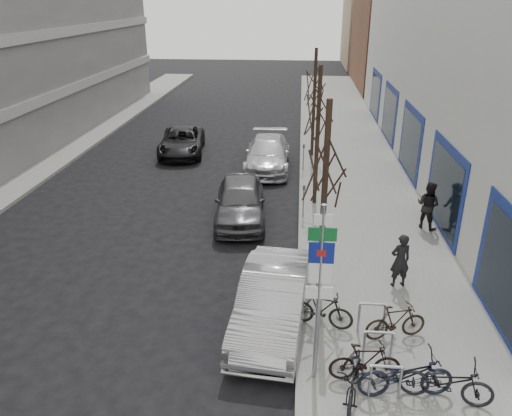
% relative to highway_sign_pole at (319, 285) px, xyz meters
% --- Properties ---
extents(ground, '(120.00, 120.00, 0.00)m').
position_rel_highway_sign_pole_xyz_m(ground, '(-2.40, 0.01, -2.46)').
color(ground, black).
rests_on(ground, ground).
extents(sidewalk_east, '(5.00, 70.00, 0.15)m').
position_rel_highway_sign_pole_xyz_m(sidewalk_east, '(2.10, 10.01, -2.38)').
color(sidewalk_east, slate).
rests_on(sidewalk_east, ground).
extents(brick_building_far, '(12.00, 14.00, 8.00)m').
position_rel_highway_sign_pole_xyz_m(brick_building_far, '(10.60, 40.01, 1.54)').
color(brick_building_far, brown).
rests_on(brick_building_far, ground).
extents(tan_building_far, '(13.00, 12.00, 9.00)m').
position_rel_highway_sign_pole_xyz_m(tan_building_far, '(11.10, 55.01, 2.04)').
color(tan_building_far, '#937A5B').
rests_on(tan_building_far, ground).
extents(highway_sign_pole, '(0.55, 0.10, 4.20)m').
position_rel_highway_sign_pole_xyz_m(highway_sign_pole, '(0.00, 0.00, 0.00)').
color(highway_sign_pole, gray).
rests_on(highway_sign_pole, ground).
extents(bike_rack, '(0.66, 2.26, 0.83)m').
position_rel_highway_sign_pole_xyz_m(bike_rack, '(1.40, 0.61, -1.80)').
color(bike_rack, gray).
rests_on(bike_rack, sidewalk_east).
extents(tree_near, '(1.80, 1.80, 5.50)m').
position_rel_highway_sign_pole_xyz_m(tree_near, '(0.20, 3.51, 1.65)').
color(tree_near, black).
rests_on(tree_near, ground).
extents(tree_mid, '(1.80, 1.80, 5.50)m').
position_rel_highway_sign_pole_xyz_m(tree_mid, '(0.20, 10.01, 1.65)').
color(tree_mid, black).
rests_on(tree_mid, ground).
extents(tree_far, '(1.80, 1.80, 5.50)m').
position_rel_highway_sign_pole_xyz_m(tree_far, '(0.20, 16.51, 1.65)').
color(tree_far, black).
rests_on(tree_far, ground).
extents(meter_front, '(0.10, 0.08, 1.27)m').
position_rel_highway_sign_pole_xyz_m(meter_front, '(-0.25, 3.01, -1.54)').
color(meter_front, gray).
rests_on(meter_front, sidewalk_east).
extents(meter_mid, '(0.10, 0.08, 1.27)m').
position_rel_highway_sign_pole_xyz_m(meter_mid, '(-0.25, 8.51, -1.54)').
color(meter_mid, gray).
rests_on(meter_mid, sidewalk_east).
extents(meter_back, '(0.10, 0.08, 1.27)m').
position_rel_highway_sign_pole_xyz_m(meter_back, '(-0.25, 14.01, -1.54)').
color(meter_back, gray).
rests_on(meter_back, sidewalk_east).
extents(bike_near_left, '(0.93, 1.93, 1.13)m').
position_rel_highway_sign_pole_xyz_m(bike_near_left, '(0.79, -0.49, -1.74)').
color(bike_near_left, black).
rests_on(bike_near_left, sidewalk_east).
extents(bike_near_right, '(1.59, 0.61, 0.95)m').
position_rel_highway_sign_pole_xyz_m(bike_near_right, '(1.05, 0.01, -1.84)').
color(bike_near_right, black).
rests_on(bike_near_right, sidewalk_east).
extents(bike_mid_curb, '(2.04, 0.86, 1.21)m').
position_rel_highway_sign_pole_xyz_m(bike_mid_curb, '(1.82, -0.37, -1.70)').
color(bike_mid_curb, black).
rests_on(bike_mid_curb, sidewalk_east).
extents(bike_mid_inner, '(1.68, 0.87, 0.98)m').
position_rel_highway_sign_pole_xyz_m(bike_mid_inner, '(0.19, 1.86, -1.82)').
color(bike_mid_inner, black).
rests_on(bike_mid_inner, sidewalk_east).
extents(bike_far_curb, '(1.92, 0.89, 1.13)m').
position_rel_highway_sign_pole_xyz_m(bike_far_curb, '(2.61, -0.45, -1.74)').
color(bike_far_curb, black).
rests_on(bike_far_curb, sidewalk_east).
extents(bike_far_inner, '(1.62, 0.88, 0.94)m').
position_rel_highway_sign_pole_xyz_m(bike_far_inner, '(1.95, 1.53, -1.84)').
color(bike_far_inner, black).
rests_on(bike_far_inner, sidewalk_east).
extents(parked_car_front, '(2.00, 4.70, 1.51)m').
position_rel_highway_sign_pole_xyz_m(parked_car_front, '(-1.02, 1.98, -1.70)').
color(parked_car_front, '#B1B2B7').
rests_on(parked_car_front, ground).
extents(parked_car_mid, '(2.24, 4.67, 1.54)m').
position_rel_highway_sign_pole_xyz_m(parked_car_mid, '(-2.60, 8.45, -1.69)').
color(parked_car_mid, '#49494D').
rests_on(parked_car_mid, ground).
extents(parked_car_back, '(2.15, 5.16, 1.49)m').
position_rel_highway_sign_pole_xyz_m(parked_car_back, '(-1.98, 14.59, -1.71)').
color(parked_car_back, '#B6B5BB').
rests_on(parked_car_back, ground).
extents(lane_car, '(2.80, 5.03, 1.33)m').
position_rel_highway_sign_pole_xyz_m(lane_car, '(-6.69, 16.70, -1.79)').
color(lane_car, black).
rests_on(lane_car, ground).
extents(pedestrian_near, '(0.67, 0.53, 1.61)m').
position_rel_highway_sign_pole_xyz_m(pedestrian_near, '(2.44, 3.96, -1.50)').
color(pedestrian_near, black).
rests_on(pedestrian_near, sidewalk_east).
extents(pedestrian_far, '(0.77, 0.74, 1.74)m').
position_rel_highway_sign_pole_xyz_m(pedestrian_far, '(4.10, 8.01, -1.44)').
color(pedestrian_far, black).
rests_on(pedestrian_far, sidewalk_east).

